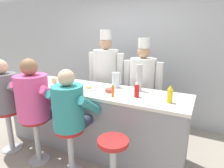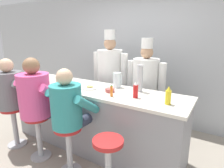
% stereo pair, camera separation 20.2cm
% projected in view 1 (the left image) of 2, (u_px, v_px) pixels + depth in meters
% --- Properties ---
extents(ground_plane, '(20.00, 20.00, 0.00)m').
position_uv_depth(ground_plane, '(79.00, 159.00, 2.78)').
color(ground_plane, '#9E9384').
extents(wall_back, '(10.00, 0.06, 2.70)m').
position_uv_depth(wall_back, '(128.00, 56.00, 4.02)').
color(wall_back, '#B2B7BC').
rests_on(wall_back, ground_plane).
extents(diner_counter, '(2.91, 0.74, 1.00)m').
position_uv_depth(diner_counter, '(92.00, 118.00, 2.97)').
color(diner_counter, gray).
rests_on(diner_counter, ground_plane).
extents(ketchup_bottle_red, '(0.06, 0.06, 0.22)m').
position_uv_depth(ketchup_bottle_red, '(137.00, 89.00, 2.42)').
color(ketchup_bottle_red, red).
rests_on(ketchup_bottle_red, diner_counter).
extents(mustard_bottle_yellow, '(0.07, 0.07, 0.22)m').
position_uv_depth(mustard_bottle_yellow, '(170.00, 94.00, 2.22)').
color(mustard_bottle_yellow, yellow).
rests_on(mustard_bottle_yellow, diner_counter).
extents(hot_sauce_bottle_orange, '(0.03, 0.03, 0.15)m').
position_uv_depth(hot_sauce_bottle_orange, '(113.00, 91.00, 2.44)').
color(hot_sauce_bottle_orange, orange).
rests_on(hot_sauce_bottle_orange, diner_counter).
extents(water_pitcher_clear, '(0.14, 0.12, 0.23)m').
position_uv_depth(water_pitcher_clear, '(116.00, 80.00, 2.87)').
color(water_pitcher_clear, silver).
rests_on(water_pitcher_clear, diner_counter).
extents(breakfast_plate, '(0.24, 0.24, 0.05)m').
position_uv_depth(breakfast_plate, '(89.00, 88.00, 2.80)').
color(breakfast_plate, white).
rests_on(breakfast_plate, diner_counter).
extents(cereal_bowl, '(0.13, 0.13, 0.05)m').
position_uv_depth(cereal_bowl, '(110.00, 90.00, 2.65)').
color(cereal_bowl, '#B24C47').
rests_on(cereal_bowl, diner_counter).
extents(coffee_mug_tan, '(0.12, 0.08, 0.09)m').
position_uv_depth(coffee_mug_tan, '(54.00, 80.00, 3.14)').
color(coffee_mug_tan, beige).
rests_on(coffee_mug_tan, diner_counter).
extents(cup_stack_steel, '(0.09, 0.09, 0.38)m').
position_uv_depth(cup_stack_steel, '(139.00, 78.00, 2.67)').
color(cup_stack_steel, '#B7BABF').
rests_on(cup_stack_steel, diner_counter).
extents(diner_seated_grey, '(0.61, 0.60, 1.45)m').
position_uv_depth(diner_seated_grey, '(7.00, 95.00, 2.83)').
color(diner_seated_grey, '#B2B5BA').
rests_on(diner_seated_grey, ground_plane).
extents(diner_seated_pink, '(0.65, 0.64, 1.50)m').
position_uv_depth(diner_seated_pink, '(35.00, 100.00, 2.56)').
color(diner_seated_pink, '#B2B5BA').
rests_on(diner_seated_pink, ground_plane).
extents(diner_seated_teal, '(0.58, 0.57, 1.41)m').
position_uv_depth(diner_seated_teal, '(70.00, 111.00, 2.29)').
color(diner_seated_teal, '#B2B5BA').
rests_on(diner_seated_teal, ground_plane).
extents(empty_stool_round, '(0.35, 0.35, 0.67)m').
position_uv_depth(empty_stool_round, '(113.00, 157.00, 2.11)').
color(empty_stool_round, '#B2B5BA').
rests_on(empty_stool_round, ground_plane).
extents(cook_in_whites_near, '(0.73, 0.47, 1.88)m').
position_uv_depth(cook_in_whites_near, '(106.00, 76.00, 3.57)').
color(cook_in_whites_near, '#232328').
rests_on(cook_in_whites_near, ground_plane).
extents(cook_in_whites_far, '(0.68, 0.44, 1.74)m').
position_uv_depth(cook_in_whites_far, '(142.00, 84.00, 3.24)').
color(cook_in_whites_far, '#232328').
rests_on(cook_in_whites_far, ground_plane).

